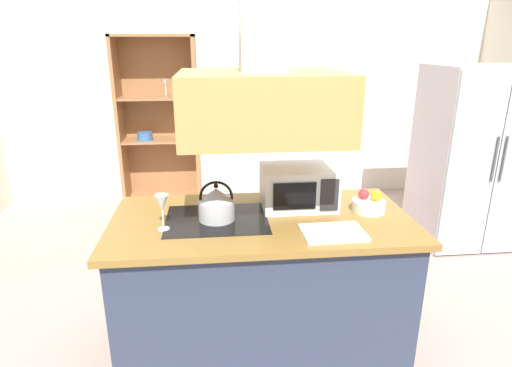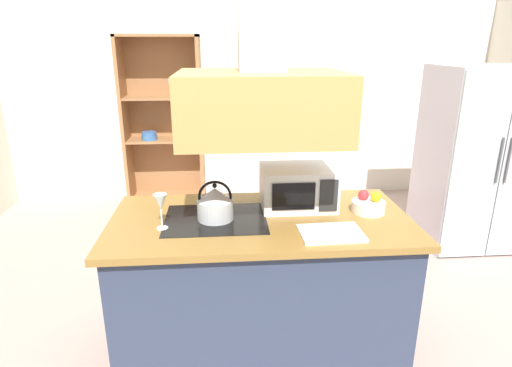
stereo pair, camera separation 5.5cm
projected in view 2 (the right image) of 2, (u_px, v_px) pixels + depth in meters
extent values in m
plane|color=tan|center=(283.00, 345.00, 2.80)|extent=(7.80, 7.80, 0.00)
cube|color=silver|center=(251.00, 89.00, 5.21)|extent=(6.00, 0.12, 2.70)
cube|color=#2B354C|center=(260.00, 286.00, 2.69)|extent=(1.71, 0.82, 0.86)
cube|color=olive|center=(261.00, 221.00, 2.55)|extent=(1.79, 0.90, 0.04)
cube|color=black|center=(216.00, 219.00, 2.52)|extent=(0.60, 0.48, 0.00)
cube|color=#B38847|center=(261.00, 105.00, 2.33)|extent=(0.90, 0.70, 0.36)
cube|color=#C1B6C3|center=(476.00, 158.00, 4.03)|extent=(0.90, 0.72, 1.71)
cube|color=#B2BDC1|center=(475.00, 170.00, 3.66)|extent=(0.44, 0.03, 1.67)
cylinder|color=#4C4C51|center=(500.00, 161.00, 3.62)|extent=(0.02, 0.02, 0.40)
cylinder|color=#4C4C51|center=(509.00, 160.00, 3.63)|extent=(0.02, 0.02, 0.40)
cube|color=#9C6A40|center=(125.00, 124.00, 4.96)|extent=(0.04, 0.40, 1.98)
cube|color=#9C6A40|center=(201.00, 123.00, 5.03)|extent=(0.04, 0.40, 1.98)
cube|color=#9C6A40|center=(157.00, 35.00, 4.69)|extent=(0.92, 0.40, 0.03)
cube|color=#9C6A40|center=(169.00, 199.00, 5.30)|extent=(0.92, 0.40, 0.08)
cube|color=#9C6A40|center=(165.00, 120.00, 5.17)|extent=(0.92, 0.02, 1.98)
cube|color=#9C6A40|center=(164.00, 140.00, 5.06)|extent=(0.84, 0.36, 0.02)
cube|color=#9C6A40|center=(161.00, 98.00, 4.90)|extent=(0.84, 0.36, 0.02)
cylinder|color=#39699F|center=(149.00, 138.00, 4.99)|extent=(0.18, 0.18, 0.05)
cylinder|color=#3761A0|center=(149.00, 134.00, 4.97)|extent=(0.17, 0.17, 0.05)
cylinder|color=silver|center=(170.00, 92.00, 4.85)|extent=(0.01, 0.01, 0.12)
cone|color=silver|center=(170.00, 83.00, 4.82)|extent=(0.07, 0.07, 0.08)
cylinder|color=silver|center=(183.00, 91.00, 4.86)|extent=(0.01, 0.01, 0.12)
cone|color=silver|center=(183.00, 82.00, 4.83)|extent=(0.07, 0.07, 0.08)
cylinder|color=#B6B9BC|center=(215.00, 210.00, 2.50)|extent=(0.21, 0.21, 0.12)
cone|color=#BBB8C2|center=(215.00, 194.00, 2.47)|extent=(0.20, 0.20, 0.07)
sphere|color=black|center=(215.00, 186.00, 2.45)|extent=(0.03, 0.03, 0.03)
torus|color=black|center=(215.00, 197.00, 2.48)|extent=(0.20, 0.02, 0.20)
cube|color=white|center=(331.00, 233.00, 2.32)|extent=(0.35, 0.25, 0.02)
cube|color=silver|center=(298.00, 187.00, 2.68)|extent=(0.46, 0.34, 0.26)
cube|color=black|center=(294.00, 197.00, 2.52)|extent=(0.26, 0.01, 0.17)
cube|color=#262628|center=(329.00, 196.00, 2.53)|extent=(0.11, 0.01, 0.20)
cylinder|color=silver|center=(162.00, 228.00, 2.39)|extent=(0.06, 0.06, 0.01)
cylinder|color=silver|center=(162.00, 219.00, 2.38)|extent=(0.01, 0.01, 0.11)
cone|color=silver|center=(160.00, 202.00, 2.34)|extent=(0.08, 0.08, 0.09)
cylinder|color=silver|center=(368.00, 207.00, 2.62)|extent=(0.21, 0.21, 0.07)
sphere|color=yellow|center=(376.00, 197.00, 2.59)|extent=(0.06, 0.06, 0.06)
sphere|color=red|center=(364.00, 195.00, 2.63)|extent=(0.07, 0.07, 0.07)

